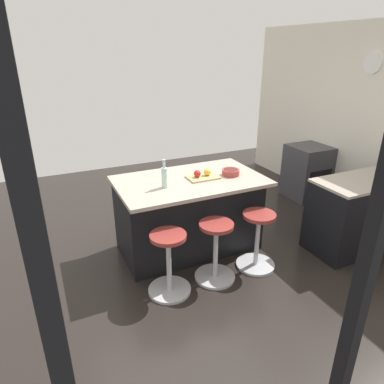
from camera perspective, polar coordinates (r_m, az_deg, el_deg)
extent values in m
plane|color=black|center=(4.28, -0.10, -9.87)|extent=(7.28, 7.28, 0.00)
cube|color=black|center=(1.48, 25.95, -16.13)|extent=(0.05, 0.06, 2.29)
cube|color=silver|center=(5.50, 27.88, 9.99)|extent=(0.12, 5.22, 2.67)
cylinder|color=white|center=(5.45, 27.85, 18.44)|extent=(0.03, 0.28, 0.28)
cube|color=#38383D|center=(5.96, 18.58, 3.20)|extent=(0.60, 0.60, 0.87)
cube|color=black|center=(5.77, 20.55, 1.85)|extent=(0.44, 0.01, 0.32)
cube|color=black|center=(4.16, -0.58, -3.90)|extent=(1.63, 0.82, 0.89)
cube|color=#9E9384|center=(3.93, -0.31, 1.86)|extent=(1.69, 1.02, 0.04)
cylinder|color=#B7B7BC|center=(4.09, 10.46, -11.77)|extent=(0.44, 0.44, 0.03)
cylinder|color=#B7B7BC|center=(3.93, 10.78, -8.05)|extent=(0.05, 0.05, 0.61)
cylinder|color=maroon|center=(3.78, 11.14, -3.83)|extent=(0.36, 0.36, 0.04)
cylinder|color=#B7B7BC|center=(3.86, 3.81, -13.82)|extent=(0.44, 0.44, 0.03)
cylinder|color=#B7B7BC|center=(3.68, 3.93, -9.96)|extent=(0.05, 0.05, 0.61)
cylinder|color=maroon|center=(3.52, 4.07, -5.52)|extent=(0.36, 0.36, 0.04)
cylinder|color=#B7B7BC|center=(3.68, -3.73, -15.89)|extent=(0.44, 0.44, 0.03)
cylinder|color=#B7B7BC|center=(3.49, -3.86, -11.93)|extent=(0.05, 0.05, 0.61)
cylinder|color=maroon|center=(3.32, -4.01, -7.34)|extent=(0.36, 0.36, 0.04)
cube|color=tan|center=(3.96, 1.82, 2.48)|extent=(0.36, 0.24, 0.02)
sphere|color=red|center=(3.92, 0.88, 3.06)|extent=(0.08, 0.08, 0.08)
sphere|color=gold|center=(3.97, 2.56, 3.35)|extent=(0.08, 0.08, 0.08)
cylinder|color=silver|center=(3.66, -4.61, 2.37)|extent=(0.06, 0.06, 0.22)
cylinder|color=silver|center=(3.61, -4.69, 4.60)|extent=(0.03, 0.03, 0.08)
cylinder|color=#B7B7BC|center=(3.60, -4.71, 5.28)|extent=(0.03, 0.03, 0.02)
cylinder|color=#993833|center=(4.07, 6.45, 3.28)|extent=(0.20, 0.20, 0.07)
cylinder|color=#4C1C19|center=(4.06, 6.46, 3.48)|extent=(0.17, 0.17, 0.04)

